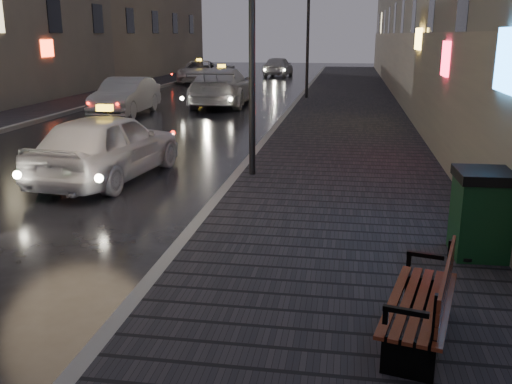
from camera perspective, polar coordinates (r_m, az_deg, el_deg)
ground at (r=7.94m, az=-21.43°, el=-9.03°), size 120.00×120.00×0.00m
sidewalk at (r=27.33m, az=9.24°, el=8.85°), size 4.60×58.00×0.15m
curb at (r=27.44m, az=4.16°, el=9.04°), size 0.20×58.00×0.15m
sidewalk_far at (r=30.10m, az=-15.82°, el=9.07°), size 2.40×58.00×0.15m
curb_far at (r=29.58m, az=-13.50°, el=9.12°), size 0.20×58.00×0.15m
building_far_c at (r=48.45m, az=-12.49°, el=17.95°), size 6.00×22.00×11.00m
lamp_near at (r=12.34m, az=-0.40°, el=17.07°), size 0.36×0.36×5.28m
lamp_far at (r=28.24m, az=5.23°, el=16.14°), size 0.36×0.36×5.28m
bench at (r=6.01m, az=16.74°, el=-10.44°), size 0.98×1.81×0.88m
trash_bin at (r=8.48m, az=21.74°, el=-1.95°), size 0.83×0.83×1.22m
taxi_near at (r=13.11m, az=-14.65°, el=4.51°), size 2.30×4.67×1.53m
car_left_mid at (r=23.84m, az=-12.90°, el=9.31°), size 1.66×4.50×1.47m
taxi_mid at (r=26.35m, az=-3.43°, el=10.48°), size 2.64×5.96×1.70m
taxi_far at (r=39.41m, az=-5.69°, el=11.90°), size 2.84×5.35×1.43m
car_far at (r=44.97m, az=2.24°, el=12.44°), size 2.09×4.51×1.50m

